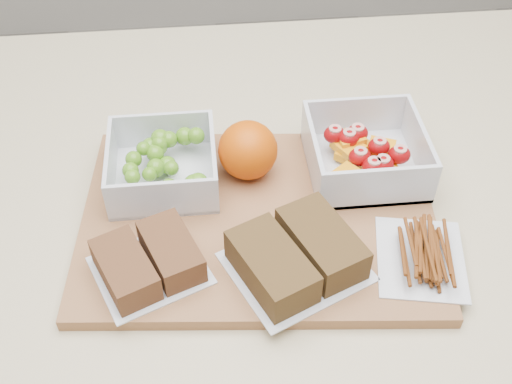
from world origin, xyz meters
The scene contains 7 objects.
cutting_board centered at (-0.02, -0.01, 0.91)m, with size 0.42×0.30×0.02m, color #97653E.
grape_container centered at (-0.13, 0.06, 0.94)m, with size 0.13×0.13×0.06m.
fruit_container centered at (0.12, 0.05, 0.94)m, with size 0.14×0.14×0.06m.
orange centered at (-0.03, 0.06, 0.95)m, with size 0.07×0.07×0.07m, color #D34F04.
sandwich_bag_left centered at (-0.15, -0.09, 0.93)m, with size 0.15×0.14×0.04m.
sandwich_bag_center centered at (0.01, -0.10, 0.94)m, with size 0.18×0.17×0.04m.
pretzel_bag centered at (0.15, -0.10, 0.93)m, with size 0.12×0.13×0.03m.
Camera 1 is at (-0.07, -0.53, 1.48)m, focal length 45.00 mm.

